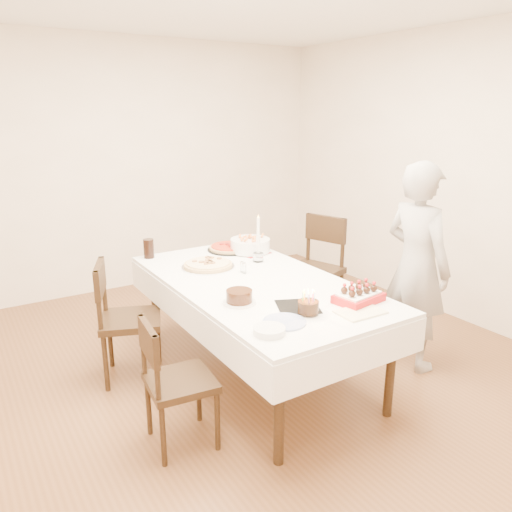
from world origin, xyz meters
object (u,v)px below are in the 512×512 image
cola_glass (149,249)px  birthday_cake (309,302)px  person (416,267)px  strawberry_box (359,296)px  chair_left_savory (131,320)px  layer_cake (239,297)px  chair_left_dessert (181,382)px  pasta_bowl (250,245)px  pizza_pepperoni (230,248)px  taper_candle (258,238)px  dining_table (256,328)px  pizza_white (208,265)px  chair_right_savory (312,271)px

cola_glass → birthday_cake: (0.39, -1.67, 0.00)m
person → strawberry_box: size_ratio=5.12×
chair_left_savory → layer_cake: size_ratio=4.22×
cola_glass → layer_cake: size_ratio=0.74×
chair_left_dessert → pasta_bowl: bearing=-129.7°
cola_glass → strawberry_box: (0.80, -1.69, -0.04)m
layer_cake → birthday_cake: size_ratio=1.57×
pizza_pepperoni → taper_candle: (0.03, -0.43, 0.18)m
dining_table → pizza_white: pizza_white is taller
strawberry_box → taper_candle: bearing=93.8°
chair_right_savory → strawberry_box: bearing=-134.9°
chair_right_savory → chair_left_savory: chair_right_savory is taller
taper_candle → layer_cake: size_ratio=1.82×
pizza_pepperoni → taper_candle: taper_candle is taller
dining_table → person: 1.31m
chair_left_savory → pizza_white: (0.66, 0.02, 0.31)m
cola_glass → chair_left_savory: bearing=-124.4°
layer_cake → strawberry_box: bearing=-30.4°
chair_left_savory → person: (1.93, -0.96, 0.35)m
pizza_pepperoni → layer_cake: size_ratio=1.84×
pizza_white → strawberry_box: (0.50, -1.18, 0.02)m
pizza_pepperoni → cola_glass: cola_glass is taller
taper_candle → strawberry_box: bearing=-86.2°
person → pasta_bowl: 1.41m
chair_right_savory → person: bearing=-99.9°
taper_candle → pasta_bowl: bearing=71.6°
chair_left_savory → strawberry_box: bearing=156.3°
taper_candle → cola_glass: bearing=141.2°
chair_right_savory → birthday_cake: chair_right_savory is taller
chair_left_dessert → taper_candle: size_ratio=2.07×
chair_left_dessert → pasta_bowl: pasta_bowl is taller
taper_candle → birthday_cake: size_ratio=2.86×
birthday_cake → strawberry_box: size_ratio=0.44×
pasta_bowl → strawberry_box: pasta_bowl is taller
chair_left_savory → person: 2.19m
pasta_bowl → birthday_cake: (-0.42, -1.37, 0.02)m
dining_table → pasta_bowl: pasta_bowl is taller
person → cola_glass: (-1.58, 1.49, 0.03)m
pasta_bowl → birthday_cake: 1.43m
person → pizza_pepperoni: 1.60m
chair_right_savory → chair_left_savory: size_ratio=1.10×
pasta_bowl → layer_cake: size_ratio=1.59×
pizza_pepperoni → cola_glass: bearing=167.4°
person → birthday_cake: 1.20m
strawberry_box → chair_right_savory: bearing=63.7°
taper_candle → layer_cake: bearing=-130.1°
dining_table → strawberry_box: strawberry_box is taller
chair_left_dessert → person: size_ratio=0.51×
chair_left_savory → taper_candle: 1.19m
chair_right_savory → taper_candle: 0.83m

